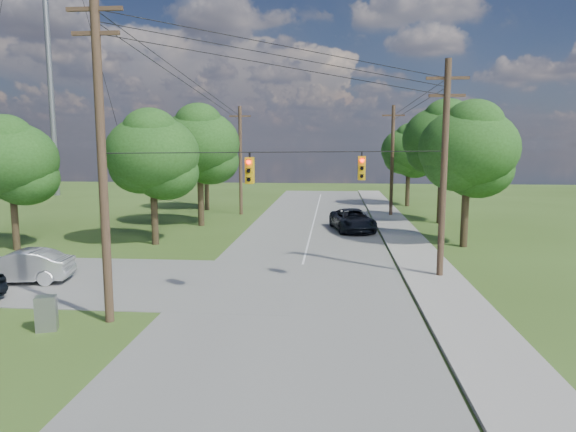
# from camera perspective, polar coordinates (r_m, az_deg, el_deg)

# --- Properties ---
(ground) EXTENTS (140.00, 140.00, 0.00)m
(ground) POSITION_cam_1_polar(r_m,az_deg,el_deg) (18.79, -6.48, -12.37)
(ground) COLOR #37511B
(ground) RESTS_ON ground
(main_road) EXTENTS (10.00, 100.00, 0.03)m
(main_road) POSITION_cam_1_polar(r_m,az_deg,el_deg) (23.24, 0.90, -8.28)
(main_road) COLOR gray
(main_road) RESTS_ON ground
(sidewalk_east) EXTENTS (2.60, 100.00, 0.12)m
(sidewalk_east) POSITION_cam_1_polar(r_m,az_deg,el_deg) (23.73, 17.43, -8.20)
(sidewalk_east) COLOR gray
(sidewalk_east) RESTS_ON ground
(pole_sw) EXTENTS (2.00, 0.32, 12.00)m
(pole_sw) POSITION_cam_1_polar(r_m,az_deg,el_deg) (19.47, -20.01, 6.65)
(pole_sw) COLOR #4D3627
(pole_sw) RESTS_ON ground
(pole_ne) EXTENTS (2.00, 0.32, 10.50)m
(pole_ne) POSITION_cam_1_polar(r_m,az_deg,el_deg) (25.83, 16.95, 5.29)
(pole_ne) COLOR #4D3627
(pole_ne) RESTS_ON ground
(pole_north_e) EXTENTS (2.00, 0.32, 10.00)m
(pole_north_e) POSITION_cam_1_polar(r_m,az_deg,el_deg) (47.57, 11.50, 6.12)
(pole_north_e) COLOR #4D3627
(pole_north_e) RESTS_ON ground
(pole_north_w) EXTENTS (2.00, 0.32, 10.00)m
(pole_north_w) POSITION_cam_1_polar(r_m,az_deg,el_deg) (48.05, -5.30, 6.26)
(pole_north_w) COLOR #4D3627
(pole_north_w) RESTS_ON ground
(power_lines) EXTENTS (13.93, 29.62, 4.93)m
(power_lines) POSITION_cam_1_polar(r_m,az_deg,el_deg) (29.00, 0.89, 13.17)
(power_lines) COLOR black
(power_lines) RESTS_ON ground
(traffic_signals) EXTENTS (4.91, 3.27, 1.05)m
(traffic_signals) POSITION_cam_1_polar(r_m,az_deg,el_deg) (21.74, 2.29, 5.27)
(traffic_signals) COLOR #E4AB0D
(traffic_signals) RESTS_ON ground
(radio_mast) EXTENTS (0.70, 0.70, 45.00)m
(radio_mast) POSITION_cam_1_polar(r_m,az_deg,el_deg) (74.33, -25.29, 19.63)
(radio_mast) COLOR gray
(radio_mast) RESTS_ON ground
(tree_w_near) EXTENTS (6.00, 6.00, 8.40)m
(tree_w_near) POSITION_cam_1_polar(r_m,az_deg,el_deg) (34.29, -14.84, 6.70)
(tree_w_near) COLOR #423421
(tree_w_near) RESTS_ON ground
(tree_w_mid) EXTENTS (6.40, 6.40, 9.22)m
(tree_w_mid) POSITION_cam_1_polar(r_m,az_deg,el_deg) (41.63, -9.81, 7.92)
(tree_w_mid) COLOR #423421
(tree_w_mid) RESTS_ON ground
(tree_w_far) EXTENTS (6.00, 6.00, 8.73)m
(tree_w_far) POSITION_cam_1_polar(r_m,az_deg,el_deg) (51.81, -9.11, 7.55)
(tree_w_far) COLOR #423421
(tree_w_far) RESTS_ON ground
(tree_e_near) EXTENTS (6.20, 6.20, 8.81)m
(tree_e_near) POSITION_cam_1_polar(r_m,az_deg,el_deg) (34.30, 19.37, 7.07)
(tree_e_near) COLOR #423421
(tree_e_near) RESTS_ON ground
(tree_e_mid) EXTENTS (6.60, 6.60, 9.64)m
(tree_e_mid) POSITION_cam_1_polar(r_m,az_deg,el_deg) (44.17, 16.84, 8.12)
(tree_e_mid) COLOR #423421
(tree_e_mid) RESTS_ON ground
(tree_e_far) EXTENTS (5.80, 5.80, 8.32)m
(tree_e_far) POSITION_cam_1_polar(r_m,az_deg,el_deg) (55.82, 13.28, 7.13)
(tree_e_far) COLOR #423421
(tree_e_far) RESTS_ON ground
(tree_cross_n) EXTENTS (5.60, 5.60, 7.91)m
(tree_cross_n) POSITION_cam_1_polar(r_m,az_deg,el_deg) (35.65, -28.46, 5.52)
(tree_cross_n) COLOR #423421
(tree_cross_n) RESTS_ON ground
(car_cross_silver) EXTENTS (4.91, 2.37, 1.55)m
(car_cross_silver) POSITION_cam_1_polar(r_m,az_deg,el_deg) (27.39, -27.64, -4.99)
(car_cross_silver) COLOR #AEB1B5
(car_cross_silver) RESTS_ON cross_road
(car_main_north) EXTENTS (3.74, 6.24, 1.62)m
(car_main_north) POSITION_cam_1_polar(r_m,az_deg,el_deg) (39.16, 7.18, -0.45)
(car_main_north) COLOR black
(car_main_north) RESTS_ON main_road
(control_cabinet) EXTENTS (0.82, 0.71, 1.25)m
(control_cabinet) POSITION_cam_1_polar(r_m,az_deg,el_deg) (20.22, -25.27, -9.75)
(control_cabinet) COLOR gray
(control_cabinet) RESTS_ON ground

